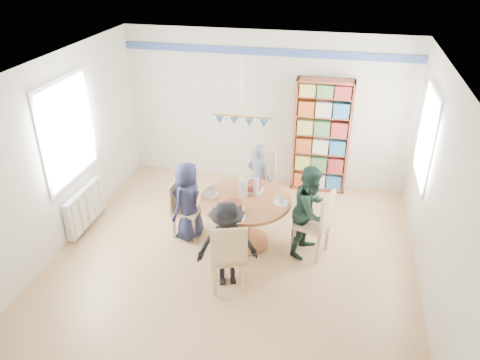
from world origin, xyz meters
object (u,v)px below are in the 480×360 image
(person_left, at_px, (188,201))
(person_right, at_px, (311,211))
(chair_left, at_px, (182,206))
(chair_far, at_px, (260,178))
(chair_right, at_px, (318,221))
(person_far, at_px, (259,179))
(dining_table, at_px, (245,210))
(person_near, at_px, (227,244))
(bookshelf, at_px, (321,138))
(chair_near, at_px, (228,254))
(radiator, at_px, (85,207))

(person_left, relative_size, person_right, 0.91)
(chair_left, xyz_separation_m, chair_far, (1.01, 1.01, 0.08))
(chair_right, xyz_separation_m, person_left, (-1.90, 0.04, 0.06))
(chair_far, relative_size, person_right, 0.75)
(chair_left, relative_size, person_right, 0.65)
(chair_far, bearing_deg, person_left, -130.22)
(person_right, bearing_deg, person_far, 66.05)
(person_left, bearing_deg, dining_table, 107.27)
(chair_left, distance_m, person_left, 0.18)
(chair_far, xyz_separation_m, person_near, (-0.07, -1.96, 0.05))
(person_left, relative_size, person_near, 1.01)
(chair_far, bearing_deg, chair_right, -46.91)
(chair_left, relative_size, bookshelf, 0.44)
(chair_left, bearing_deg, person_left, -19.03)
(dining_table, height_order, person_near, person_near)
(chair_left, relative_size, person_far, 0.72)
(chair_left, distance_m, chair_far, 1.42)
(chair_far, xyz_separation_m, person_far, (0.01, -0.15, 0.05))
(chair_near, xyz_separation_m, person_near, (-0.05, 0.13, 0.05))
(person_right, relative_size, person_near, 1.12)
(chair_far, height_order, person_far, person_far)
(dining_table, bearing_deg, person_right, 0.45)
(dining_table, relative_size, person_near, 1.08)
(chair_right, xyz_separation_m, person_right, (-0.12, 0.05, 0.12))
(person_left, bearing_deg, chair_left, -92.08)
(person_far, bearing_deg, radiator, 43.29)
(chair_near, xyz_separation_m, person_right, (0.92, 1.06, 0.11))
(radiator, height_order, chair_left, chair_left)
(bookshelf, bearing_deg, radiator, -149.15)
(bookshelf, bearing_deg, chair_left, -135.18)
(person_near, height_order, bookshelf, bookshelf)
(dining_table, bearing_deg, chair_far, 88.62)
(dining_table, xyz_separation_m, chair_near, (0.01, -1.05, 0.00))
(chair_left, distance_m, person_right, 1.91)
(chair_far, distance_m, person_far, 0.16)
(person_left, distance_m, person_far, 1.27)
(radiator, relative_size, chair_far, 0.99)
(person_right, bearing_deg, chair_left, 110.08)
(person_left, distance_m, bookshelf, 2.66)
(chair_far, xyz_separation_m, bookshelf, (0.90, 0.89, 0.42))
(chair_near, bearing_deg, chair_left, 132.13)
(dining_table, bearing_deg, bookshelf, 64.44)
(chair_far, bearing_deg, person_far, -85.37)
(chair_near, relative_size, person_far, 0.83)
(chair_right, height_order, bookshelf, bookshelf)
(chair_left, relative_size, chair_right, 0.87)
(chair_near, distance_m, person_far, 1.95)
(radiator, relative_size, chair_right, 1.00)
(radiator, bearing_deg, chair_left, 5.63)
(dining_table, distance_m, person_left, 0.86)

